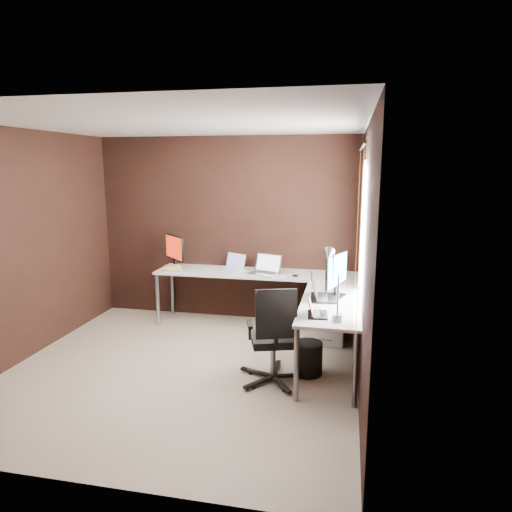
# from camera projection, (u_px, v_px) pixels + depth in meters

# --- Properties ---
(room) EXTENTS (3.60, 3.60, 2.50)m
(room) POSITION_uv_depth(u_px,v_px,m) (214.00, 250.00, 4.54)
(room) COLOR tan
(room) RESTS_ON ground
(desk) EXTENTS (2.65, 2.25, 0.73)m
(desk) POSITION_uv_depth(u_px,v_px,m) (278.00, 286.00, 5.50)
(desk) COLOR white
(desk) RESTS_ON ground
(drawer_pedestal) EXTENTS (0.42, 0.50, 0.60)m
(drawer_pedestal) POSITION_uv_depth(u_px,v_px,m) (327.00, 316.00, 5.56)
(drawer_pedestal) COLOR white
(drawer_pedestal) RESTS_ON ground
(monitor_left) EXTENTS (0.39, 0.37, 0.44)m
(monitor_left) POSITION_uv_depth(u_px,v_px,m) (175.00, 250.00, 6.22)
(monitor_left) COLOR black
(monitor_left) RESTS_ON desk
(monitor_right) EXTENTS (0.22, 0.54, 0.46)m
(monitor_right) POSITION_uv_depth(u_px,v_px,m) (337.00, 272.00, 4.84)
(monitor_right) COLOR black
(monitor_right) RESTS_ON desk
(laptop_white) EXTENTS (0.38, 0.34, 0.21)m
(laptop_white) POSITION_uv_depth(u_px,v_px,m) (233.00, 266.00, 6.13)
(laptop_white) COLOR white
(laptop_white) RESTS_ON desk
(laptop_silver) EXTENTS (0.45, 0.38, 0.25)m
(laptop_silver) POSITION_uv_depth(u_px,v_px,m) (266.00, 270.00, 5.90)
(laptop_silver) COLOR silver
(laptop_silver) RESTS_ON desk
(laptop_black_big) EXTENTS (0.31, 0.41, 0.26)m
(laptop_black_big) POSITION_uv_depth(u_px,v_px,m) (320.00, 294.00, 4.79)
(laptop_black_big) COLOR black
(laptop_black_big) RESTS_ON desk
(laptop_black_small) EXTENTS (0.21, 0.28, 0.18)m
(laptop_black_small) POSITION_uv_depth(u_px,v_px,m) (315.00, 311.00, 4.25)
(laptop_black_small) COLOR black
(laptop_black_small) RESTS_ON desk
(book_stack) EXTENTS (0.26, 0.23, 0.07)m
(book_stack) POSITION_uv_depth(u_px,v_px,m) (173.00, 269.00, 6.05)
(book_stack) COLOR tan
(book_stack) RESTS_ON desk
(mouse_left) EXTENTS (0.09, 0.07, 0.03)m
(mouse_left) POSITION_uv_depth(u_px,v_px,m) (174.00, 270.00, 6.02)
(mouse_left) COLOR black
(mouse_left) RESTS_ON desk
(mouse_corner) EXTENTS (0.10, 0.08, 0.03)m
(mouse_corner) POSITION_uv_depth(u_px,v_px,m) (295.00, 276.00, 5.73)
(mouse_corner) COLOR black
(mouse_corner) RESTS_ON desk
(desk_lamp) EXTENTS (0.20, 0.24, 0.66)m
(desk_lamp) POSITION_uv_depth(u_px,v_px,m) (331.00, 274.00, 4.09)
(desk_lamp) COLOR slate
(desk_lamp) RESTS_ON desk
(office_chair) EXTENTS (0.55, 0.58, 0.99)m
(office_chair) POSITION_uv_depth(u_px,v_px,m) (274.00, 354.00, 4.47)
(office_chair) COLOR black
(office_chair) RESTS_ON ground
(wastebasket) EXTENTS (0.33, 0.33, 0.34)m
(wastebasket) POSITION_uv_depth(u_px,v_px,m) (308.00, 358.00, 4.67)
(wastebasket) COLOR black
(wastebasket) RESTS_ON ground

